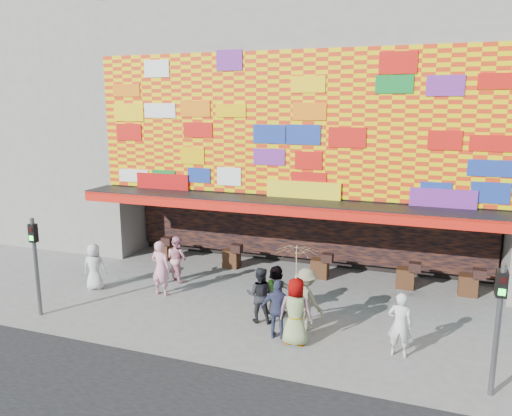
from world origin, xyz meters
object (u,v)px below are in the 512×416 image
object	(u,v)px
ped_h	(400,324)
ped_i	(177,259)
ped_b	(161,268)
ped_c	(260,295)
signal_left	(35,256)
ped_a	(94,267)
ped_d	(306,299)
parasol	(296,264)
ped_g	(296,312)
ped_f	(276,290)
signal_right	(499,316)
ped_e	(278,309)

from	to	relation	value
ped_h	ped_i	world-z (taller)	ped_h
ped_b	ped_c	xyz separation A→B (m)	(3.78, -0.84, -0.11)
signal_left	ped_a	size ratio (longest dim) A/B	1.88
ped_d	parasol	size ratio (longest dim) A/B	0.91
ped_g	ped_h	bearing A→B (deg)	-176.44
ped_h	parasol	size ratio (longest dim) A/B	0.85
ped_f	ped_g	distance (m)	2.01
signal_left	parasol	bearing A→B (deg)	6.11
signal_left	ped_f	distance (m)	7.21
signal_left	ped_d	size ratio (longest dim) A/B	1.67
parasol	signal_right	bearing A→B (deg)	-10.07
ped_h	parasol	xyz separation A→B (m)	(-2.62, -0.29, 1.37)
ped_g	ped_c	bearing A→B (deg)	-39.25
ped_g	ped_d	bearing A→B (deg)	-95.52
ped_f	ped_i	xyz separation A→B (m)	(-4.21, 1.53, 0.06)
ped_e	ped_h	distance (m)	3.16
ped_g	parasol	xyz separation A→B (m)	(0.00, -0.00, 1.29)
signal_left	ped_h	xyz separation A→B (m)	(10.36, 1.12, -1.02)
signal_left	ped_b	world-z (taller)	signal_left
ped_c	parasol	distance (m)	2.17
ped_c	ped_d	distance (m)	1.39
ped_a	ped_b	xyz separation A→B (m)	(2.40, 0.32, 0.13)
ped_c	ped_b	bearing A→B (deg)	-20.79
signal_right	ped_h	size ratio (longest dim) A/B	1.79
ped_f	ped_d	bearing A→B (deg)	144.73
ped_f	ped_g	bearing A→B (deg)	121.20
ped_c	ped_g	xyz separation A→B (m)	(1.35, -0.99, 0.09)
signal_right	ped_f	xyz separation A→B (m)	(-5.74, 2.52, -1.10)
ped_b	ped_e	world-z (taller)	ped_b
ped_f	parasol	xyz separation A→B (m)	(1.07, -1.69, 1.45)
ped_c	parasol	bearing A→B (deg)	135.29
signal_right	ped_i	bearing A→B (deg)	157.84
signal_right	ped_f	world-z (taller)	signal_right
ped_b	ped_d	world-z (taller)	ped_b
ped_d	ped_f	distance (m)	1.36
signal_left	ped_e	distance (m)	7.34
ped_h	ped_i	size ratio (longest dim) A/B	1.02
signal_right	ped_f	distance (m)	6.36
signal_right	ped_g	world-z (taller)	signal_right
parasol	ped_e	bearing A→B (deg)	160.83
ped_g	ped_h	size ratio (longest dim) A/B	1.09
ped_i	parasol	distance (m)	6.34
ped_i	signal_right	bearing A→B (deg)	179.07
ped_a	ped_g	xyz separation A→B (m)	(7.53, -1.52, 0.11)
signal_left	ped_c	distance (m)	6.72
ped_a	parasol	xyz separation A→B (m)	(7.53, -1.52, 1.41)
ped_c	ped_e	xyz separation A→B (m)	(0.81, -0.81, 0.00)
ped_e	parasol	distance (m)	1.50
signal_left	ped_h	size ratio (longest dim) A/B	1.79
ped_a	ped_h	xyz separation A→B (m)	(10.15, -1.23, 0.04)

